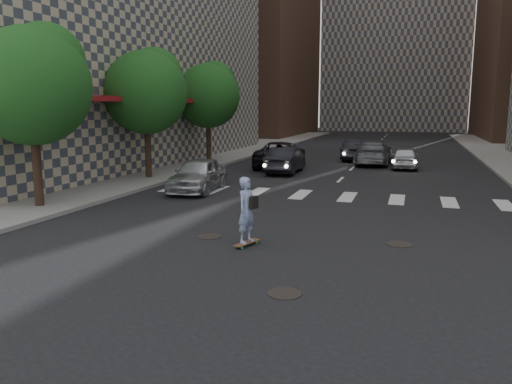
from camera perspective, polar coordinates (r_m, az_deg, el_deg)
ground at (r=12.86m, az=0.83°, el=-7.13°), size 160.00×160.00×0.00m
sidewalk_left at (r=36.73m, az=-12.01°, el=3.76°), size 13.00×80.00×0.15m
tree_a at (r=19.80m, az=-23.98°, el=11.54°), size 4.20×4.20×6.60m
tree_b at (r=26.36m, az=-12.25°, el=11.47°), size 4.20×4.20×6.60m
tree_c at (r=33.55m, az=-5.36°, el=11.21°), size 4.20×4.20×6.60m
manhole_a at (r=10.27m, az=3.29°, el=-11.50°), size 0.70×0.70×0.02m
manhole_b at (r=14.60m, az=-5.37°, el=-5.08°), size 0.70×0.70×0.02m
manhole_c at (r=14.28m, az=16.07°, el=-5.76°), size 0.70×0.70×0.02m
skateboarder at (r=13.38m, az=-1.03°, el=-2.09°), size 0.61×0.97×1.89m
silver_sedan at (r=22.43m, az=-6.64°, el=2.00°), size 2.14×4.53×1.50m
traffic_car_a at (r=28.60m, az=3.40°, el=3.66°), size 1.70×4.51×1.47m
traffic_car_b at (r=33.69m, az=13.31°, el=4.40°), size 2.28×5.41×1.56m
traffic_car_c at (r=31.23m, az=2.83°, el=4.30°), size 3.25×6.03×1.61m
traffic_car_d at (r=31.94m, az=16.66°, el=3.79°), size 1.65×3.98×1.35m
traffic_car_e at (r=36.12m, az=11.44°, el=4.70°), size 1.77×4.42×1.43m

